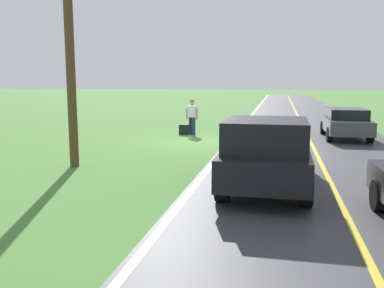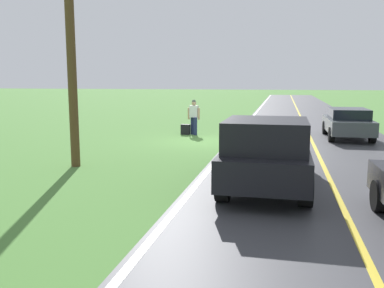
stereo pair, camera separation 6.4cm
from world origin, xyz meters
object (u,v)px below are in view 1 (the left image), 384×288
object	(u,v)px
pickup_truck_passing	(267,150)
sedan_near_oncoming	(346,122)
hitchhiker_walking	(192,115)
suitcase_carried	(184,129)
utility_pole_roadside	(69,35)

from	to	relation	value
pickup_truck_passing	sedan_near_oncoming	world-z (taller)	pickup_truck_passing
hitchhiker_walking	suitcase_carried	xyz separation A→B (m)	(0.42, 0.05, -0.72)
hitchhiker_walking	sedan_near_oncoming	xyz separation A→B (m)	(-7.28, -0.19, -0.23)
suitcase_carried	pickup_truck_passing	world-z (taller)	pickup_truck_passing
hitchhiker_walking	suitcase_carried	bearing A→B (deg)	6.77
suitcase_carried	pickup_truck_passing	size ratio (longest dim) A/B	0.09
utility_pole_roadside	hitchhiker_walking	bearing A→B (deg)	-103.93
suitcase_carried	sedan_near_oncoming	size ratio (longest dim) A/B	0.12
sedan_near_oncoming	utility_pole_roadside	distance (m)	13.10
pickup_truck_passing	sedan_near_oncoming	distance (m)	10.55
pickup_truck_passing	sedan_near_oncoming	bearing A→B (deg)	-108.38
pickup_truck_passing	utility_pole_roadside	size ratio (longest dim) A/B	0.67
pickup_truck_passing	sedan_near_oncoming	size ratio (longest dim) A/B	1.23
sedan_near_oncoming	utility_pole_roadside	xyz separation A→B (m)	(9.35, 8.55, 3.30)
utility_pole_roadside	pickup_truck_passing	bearing A→B (deg)	166.41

